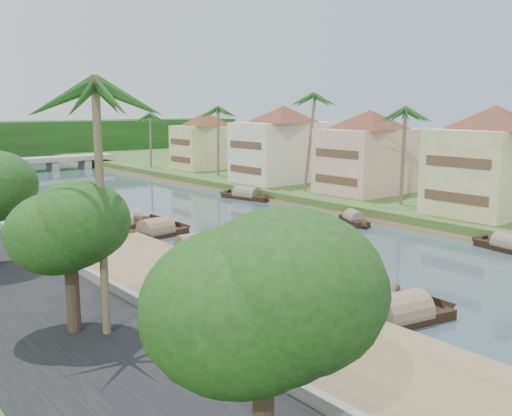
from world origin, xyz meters
TOP-DOWN VIEW (x-y plane):
  - ground at (0.00, 0.00)m, footprint 220.00×220.00m
  - left_bank at (-16.00, 20.00)m, footprint 10.00×180.00m
  - right_bank at (19.00, 20.00)m, footprint 16.00×180.00m
  - far_right_fill at (56.00, 20.00)m, footprint 60.00×220.00m
  - bridge at (0.00, 72.00)m, footprint 28.00×4.00m
  - building_near at (18.99, -2.00)m, footprint 14.85×14.85m
  - building_mid at (19.99, 14.00)m, footprint 14.11×14.11m
  - building_far at (18.99, 28.00)m, footprint 15.59×15.59m
  - building_distant at (19.99, 48.00)m, footprint 12.62×12.62m
  - sampan_0 at (-9.14, -10.54)m, footprint 9.33×4.91m
  - sampan_1 at (-8.93, -12.57)m, footprint 8.57×3.54m
  - sampan_2 at (-8.49, -10.37)m, footprint 9.26×6.47m
  - sampan_3 at (-10.00, -4.39)m, footprint 7.56×3.20m
  - sampan_4 at (-9.35, -2.07)m, footprint 7.68×2.13m
  - sampan_5 at (-8.99, 1.32)m, footprint 8.10×4.91m
  - sampan_6 at (-8.93, 5.38)m, footprint 8.54×3.25m
  - sampan_7 at (-9.05, 7.29)m, footprint 7.28×2.03m
  - sampan_8 at (-8.90, 13.55)m, footprint 8.24×2.78m
  - sampan_9 at (-8.68, 19.87)m, footprint 8.48×3.48m
  - sampan_10 at (-9.90, 18.76)m, footprint 7.56×4.00m
  - sampan_11 at (-9.42, 26.16)m, footprint 7.33×2.20m
  - sampan_12 at (-8.42, 27.62)m, footprint 6.88×4.61m
  - sampan_13 at (-10.06, 32.46)m, footprint 7.88×4.31m
  - sampan_14 at (10.17, -8.89)m, footprint 2.79×8.43m
  - sampan_15 at (8.93, 6.31)m, footprint 4.07×6.36m
  - sampan_16 at (10.09, 24.72)m, footprint 3.83×9.56m
  - canoe_1 at (-4.76, -1.05)m, footprint 5.69×2.20m
  - canoe_2 at (-10.72, 19.17)m, footprint 5.33×1.53m
  - palm_1 at (16.00, 6.13)m, footprint 3.20×3.20m
  - palm_2 at (15.00, 19.24)m, footprint 3.20×3.20m
  - palm_3 at (16.00, 39.07)m, footprint 3.20×3.20m
  - palm_4 at (-23.00, -7.22)m, footprint 3.20×3.20m
  - palm_7 at (14.00, 55.87)m, footprint 3.20×3.20m
  - tree_0 at (-24.00, -19.24)m, footprint 5.22×5.22m
  - tree_1 at (-24.00, -6.05)m, footprint 4.41×4.41m
  - tree_6 at (24.00, 30.53)m, footprint 4.76×4.76m
  - person_near at (-16.18, -6.03)m, footprint 0.71×0.64m
  - person_far at (-16.84, 12.52)m, footprint 0.93×0.89m

SIDE VIEW (x-z plane):
  - ground at x=0.00m, z-range 0.00..0.00m
  - canoe_2 at x=-10.72m, z-range -0.28..0.48m
  - canoe_1 at x=-4.76m, z-range -0.36..0.56m
  - left_bank at x=-16.00m, z-range 0.00..0.80m
  - sampan_12 at x=-8.42m, z-range -0.48..1.29m
  - sampan_15 at x=8.93m, z-range -0.49..1.30m
  - sampan_7 at x=-9.05m, z-range -0.57..1.38m
  - sampan_14 at x=10.17m, z-range -0.61..1.43m
  - sampan_3 at x=-10.00m, z-range -0.60..1.42m
  - sampan_10 at x=-9.90m, z-range -0.63..1.45m
  - sampan_11 at x=-9.42m, z-range -0.63..1.46m
  - sampan_9 at x=-8.68m, z-range -0.65..1.47m
  - sampan_13 at x=-10.06m, z-range -0.66..1.49m
  - sampan_4 at x=-9.35m, z-range -0.67..1.50m
  - sampan_16 at x=10.09m, z-range -0.72..1.56m
  - sampan_0 at x=-9.14m, z-range -0.78..1.62m
  - sampan_1 at x=-8.93m, z-range -0.81..1.65m
  - sampan_6 at x=-8.93m, z-range -0.81..1.65m
  - sampan_2 at x=-8.49m, z-range -0.82..1.66m
  - sampan_8 at x=-8.90m, z-range -0.81..1.66m
  - sampan_5 at x=-8.99m, z-range -0.83..1.68m
  - far_right_fill at x=56.00m, z-range 0.00..1.15m
  - right_bank at x=19.00m, z-range 0.00..1.20m
  - person_far at x=-16.84m, z-range 0.80..2.31m
  - person_near at x=-16.18m, z-range 0.80..2.42m
  - bridge at x=0.00m, z-range 0.52..2.92m
  - building_distant at x=19.99m, z-range 1.28..10.48m
  - tree_6 at x=24.00m, z-range 2.57..9.37m
  - tree_1 at x=-24.00m, z-range 2.77..9.32m
  - building_mid at x=19.99m, z-range 1.28..10.98m
  - tree_0 at x=-24.00m, z-range 2.78..9.97m
  - building_near at x=18.99m, z-range 1.28..11.48m
  - building_far at x=18.99m, z-range 1.28..11.48m
  - palm_7 at x=14.00m, z-range 4.60..14.90m
  - palm_1 at x=16.00m, z-range 5.10..16.46m
  - palm_3 at x=16.00m, z-range 5.11..16.51m
  - palm_4 at x=-23.00m, z-range 5.79..18.21m
  - palm_2 at x=15.00m, z-range 5.87..18.83m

